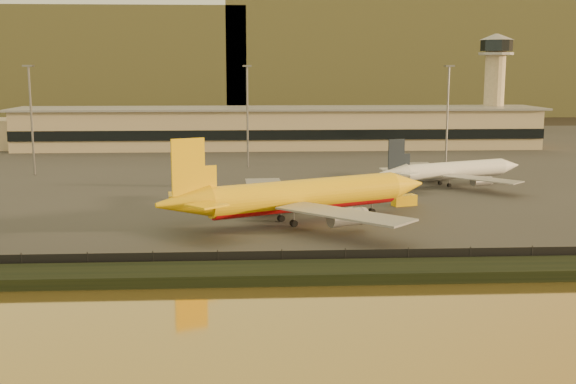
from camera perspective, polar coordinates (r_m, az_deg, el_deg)
name	(u,v)px	position (r m, az deg, el deg)	size (l,w,h in m)	color
ground	(319,244)	(103.98, 2.47, -4.11)	(900.00, 900.00, 0.00)	black
embankment	(333,272)	(87.47, 3.59, -6.33)	(320.00, 7.00, 1.40)	black
tarmac	(284,160)	(197.26, -0.28, 2.55)	(320.00, 220.00, 0.20)	#2D2D2D
perimeter_fence	(329,259)	(91.14, 3.30, -5.27)	(300.00, 0.05, 2.20)	black
terminal_building	(233,128)	(226.78, -4.37, 5.03)	(202.00, 25.00, 12.60)	tan
control_tower	(495,78)	(244.96, 16.02, 8.65)	(11.20, 11.20, 35.50)	tan
apron_light_masts	(350,106)	(177.46, 4.93, 6.76)	(152.20, 12.20, 25.40)	slate
distant_hills	(228,57)	(440.59, -4.73, 10.60)	(470.00, 160.00, 70.00)	brown
dhl_cargo_jet	(302,196)	(116.28, 1.08, -0.32)	(46.15, 43.74, 14.56)	yellow
white_narrowbody_jet	(452,171)	(157.55, 12.86, 1.65)	(34.94, 32.98, 10.46)	white
gse_vehicle_yellow	(404,200)	(132.87, 9.16, -0.64)	(4.37, 1.97, 1.97)	yellow
gse_vehicle_white	(213,196)	(136.90, -5.93, -0.35)	(3.51, 1.58, 1.58)	white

